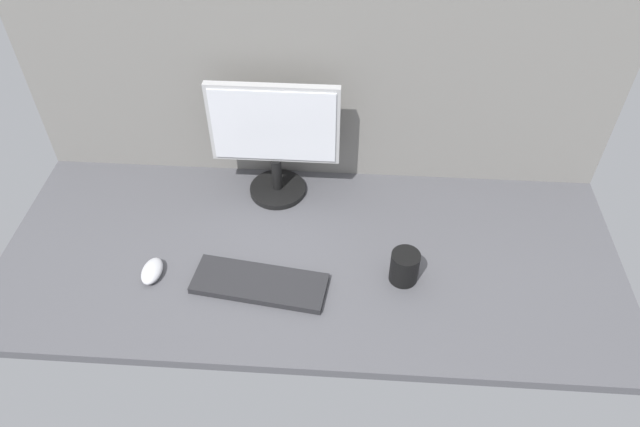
{
  "coord_description": "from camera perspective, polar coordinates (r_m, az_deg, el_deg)",
  "views": [
    {
      "loc": [
        10.38,
        -116.08,
        128.58
      ],
      "look_at": [
        -5.02,
        0.0,
        14.0
      ],
      "focal_mm": 32.99,
      "sensor_mm": 36.0,
      "label": 1
    }
  ],
  "objects": [
    {
      "name": "cubicle_wall_back",
      "position": [
        1.79,
        -0.11,
        13.81
      ],
      "size": [
        180.0,
        5.0,
        75.29
      ],
      "color": "gray",
      "rests_on": "ground_plane"
    },
    {
      "name": "monitor",
      "position": [
        1.79,
        -4.43,
        7.42
      ],
      "size": [
        39.17,
        18.0,
        39.32
      ],
      "color": "black",
      "rests_on": "ground_plane"
    },
    {
      "name": "mug_black_travel",
      "position": [
        1.64,
        8.19,
        -5.14
      ],
      "size": [
        8.04,
        8.04,
        9.76
      ],
      "color": "black",
      "rests_on": "ground_plane"
    },
    {
      "name": "mouse",
      "position": [
        1.72,
        -15.98,
        -5.38
      ],
      "size": [
        6.0,
        9.83,
        3.4
      ],
      "primitive_type": "ellipsoid",
      "rotation": [
        0.0,
        0.0,
        -0.04
      ],
      "color": "silver",
      "rests_on": "ground_plane"
    },
    {
      "name": "ground_plane",
      "position": [
        1.75,
        -0.92,
        -3.77
      ],
      "size": [
        180.0,
        80.0,
        3.0
      ],
      "primitive_type": "cube",
      "color": "#515156"
    },
    {
      "name": "keyboard",
      "position": [
        1.65,
        -5.89,
        -6.77
      ],
      "size": [
        38.4,
        17.8,
        2.0
      ],
      "primitive_type": "cube",
      "rotation": [
        0.0,
        0.0,
        -0.13
      ],
      "color": "#262628",
      "rests_on": "ground_plane"
    }
  ]
}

